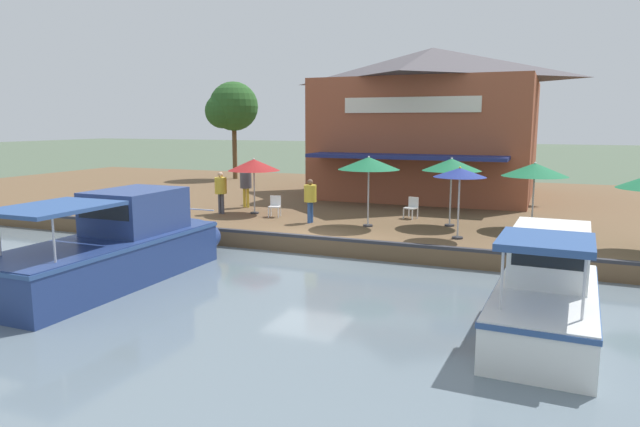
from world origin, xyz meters
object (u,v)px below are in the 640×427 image
(waterfront_restaurant, at_px, (431,121))
(motorboat_mid_row, at_px, (547,290))
(patio_umbrella_mid_patio_left, at_px, (535,170))
(patio_umbrella_mid_patio_right, at_px, (460,173))
(tree_upstream_bank, at_px, (231,108))
(patio_umbrella_by_entrance, at_px, (452,165))
(motorboat_distant_upstream, at_px, (128,246))
(patio_umbrella_near_quay_edge, at_px, (254,165))
(cafe_chair_beside_entrance, at_px, (412,207))
(person_near_entrance, at_px, (221,187))
(person_mid_patio, at_px, (310,196))
(person_at_quay_edge, at_px, (246,182))
(cafe_chair_back_row_seat, at_px, (275,205))
(tree_behind_restaurant, at_px, (427,102))
(patio_umbrella_back_row, at_px, (369,163))

(waterfront_restaurant, xyz_separation_m, motorboat_mid_row, (17.78, 6.12, -3.61))
(patio_umbrella_mid_patio_left, xyz_separation_m, patio_umbrella_mid_patio_right, (2.70, -2.20, 0.03))
(waterfront_restaurant, xyz_separation_m, tree_upstream_bank, (-3.18, -14.07, 0.89))
(patio_umbrella_by_entrance, distance_m, motorboat_mid_row, 9.28)
(motorboat_distant_upstream, bearing_deg, patio_umbrella_near_quay_edge, -176.49)
(patio_umbrella_near_quay_edge, xyz_separation_m, cafe_chair_beside_entrance, (-1.29, 6.40, -1.57))
(waterfront_restaurant, bearing_deg, motorboat_distant_upstream, -15.36)
(patio_umbrella_mid_patio_left, bearing_deg, motorboat_mid_row, 3.96)
(patio_umbrella_mid_patio_right, relative_size, motorboat_mid_row, 0.39)
(person_near_entrance, distance_m, motorboat_distant_upstream, 8.04)
(person_mid_patio, xyz_separation_m, person_near_entrance, (-0.62, -4.33, 0.06))
(person_at_quay_edge, relative_size, tree_upstream_bank, 0.28)
(patio_umbrella_mid_patio_left, distance_m, cafe_chair_back_row_seat, 9.97)
(person_mid_patio, height_order, person_at_quay_edge, person_at_quay_edge)
(person_mid_patio, bearing_deg, waterfront_restaurant, 167.50)
(waterfront_restaurant, distance_m, patio_umbrella_mid_patio_left, 10.64)
(person_at_quay_edge, bearing_deg, person_mid_patio, 58.57)
(cafe_chair_back_row_seat, relative_size, person_mid_patio, 0.51)
(person_near_entrance, distance_m, tree_upstream_bank, 15.60)
(motorboat_distant_upstream, distance_m, tree_behind_restaurant, 22.33)
(waterfront_restaurant, bearing_deg, person_near_entrance, -33.63)
(patio_umbrella_by_entrance, xyz_separation_m, motorboat_distant_upstream, (8.49, -7.59, -1.92))
(cafe_chair_back_row_seat, bearing_deg, person_at_quay_edge, -127.66)
(patio_umbrella_mid_patio_left, bearing_deg, patio_umbrella_mid_patio_right, -39.23)
(patio_umbrella_by_entrance, bearing_deg, cafe_chair_beside_entrance, -124.23)
(motorboat_mid_row, distance_m, tree_upstream_bank, 29.45)
(person_mid_patio, relative_size, tree_behind_restaurant, 0.22)
(cafe_chair_beside_entrance, bearing_deg, person_near_entrance, -76.49)
(patio_umbrella_back_row, xyz_separation_m, patio_umbrella_mid_patio_left, (-1.65, 5.62, -0.18))
(motorboat_mid_row, bearing_deg, tree_behind_restaurant, -161.62)
(patio_umbrella_mid_patio_right, xyz_separation_m, cafe_chair_beside_entrance, (-3.40, -2.33, -1.70))
(waterfront_restaurant, relative_size, patio_umbrella_mid_patio_right, 4.84)
(cafe_chair_back_row_seat, xyz_separation_m, tree_upstream_bank, (-13.11, -9.80, 4.29))
(person_mid_patio, relative_size, motorboat_distant_upstream, 0.20)
(patio_umbrella_mid_patio_right, height_order, person_mid_patio, patio_umbrella_mid_patio_right)
(tree_upstream_bank, height_order, tree_behind_restaurant, tree_behind_restaurant)
(person_mid_patio, height_order, motorboat_distant_upstream, motorboat_distant_upstream)
(patio_umbrella_mid_patio_left, xyz_separation_m, patio_umbrella_near_quay_edge, (0.59, -10.94, -0.09))
(patio_umbrella_back_row, height_order, cafe_chair_beside_entrance, patio_umbrella_back_row)
(person_mid_patio, distance_m, person_near_entrance, 4.38)
(patio_umbrella_mid_patio_right, height_order, motorboat_mid_row, patio_umbrella_mid_patio_right)
(patio_umbrella_back_row, relative_size, cafe_chair_back_row_seat, 3.05)
(cafe_chair_back_row_seat, xyz_separation_m, cafe_chair_beside_entrance, (-1.69, 5.24, 0.00))
(patio_umbrella_mid_patio_left, distance_m, person_mid_patio, 8.15)
(motorboat_distant_upstream, distance_m, tree_upstream_bank, 23.39)
(patio_umbrella_mid_patio_left, height_order, tree_upstream_bank, tree_upstream_bank)
(patio_umbrella_by_entrance, relative_size, person_at_quay_edge, 1.39)
(patio_umbrella_near_quay_edge, height_order, patio_umbrella_mid_patio_right, patio_umbrella_mid_patio_right)
(waterfront_restaurant, xyz_separation_m, tree_behind_restaurant, (-3.60, -0.98, 1.14))
(cafe_chair_back_row_seat, height_order, motorboat_mid_row, motorboat_mid_row)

